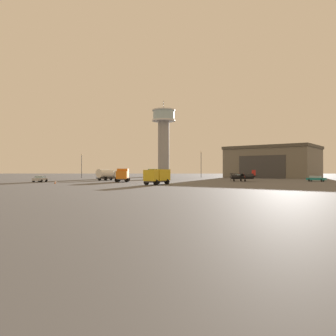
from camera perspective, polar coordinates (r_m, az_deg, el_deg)
ground_plane at (r=63.93m, az=-2.13°, el=-2.76°), size 400.00×400.00×0.00m
control_tower at (r=142.44m, az=-0.78°, el=5.96°), size 10.08×10.08×33.14m
hangar at (r=121.76m, az=17.93°, el=0.99°), size 36.58×34.83×11.09m
airplane_black at (r=79.35m, az=12.97°, el=-1.38°), size 7.14×9.08×2.70m
truck_fuel_tanker_green at (r=96.69m, az=-1.87°, el=-0.98°), size 6.40×5.87×3.04m
truck_box_orange at (r=74.42m, az=-7.96°, el=-1.15°), size 3.46×6.16×3.01m
truck_box_yellow at (r=59.18m, az=-1.87°, el=-1.38°), size 4.70×6.36×2.82m
truck_fuel_tanker_white at (r=86.35m, az=-10.58°, el=-1.05°), size 5.35×7.06×2.96m
car_silver at (r=78.74m, az=-21.55°, el=-1.75°), size 2.37×4.02×1.37m
car_teal at (r=83.52m, az=24.56°, el=-1.67°), size 4.29×3.95×1.37m
light_post_west at (r=115.58m, az=5.84°, el=1.03°), size 0.44×0.44×9.36m
light_post_east at (r=115.34m, az=-14.94°, el=0.74°), size 0.44×0.44×8.18m
traffic_cone_near_left at (r=66.91m, az=-19.20°, el=-2.34°), size 0.36×0.36×0.69m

